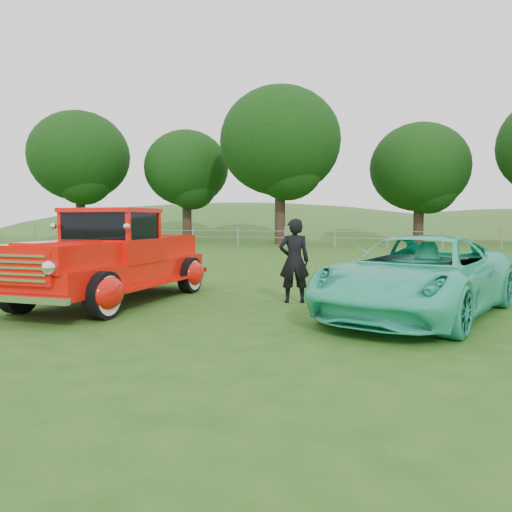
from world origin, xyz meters
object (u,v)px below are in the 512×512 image
(tree_near_west, at_px, (280,142))
(teal_sedan, at_px, (419,276))
(red_pickup, at_px, (114,260))
(tree_mid_west, at_px, (187,169))
(tree_near_east, at_px, (420,168))
(tree_far_west, at_px, (79,157))
(man, at_px, (294,261))

(tree_near_west, bearing_deg, teal_sedan, -72.19)
(red_pickup, xyz_separation_m, teal_sedan, (5.53, 0.09, -0.14))
(tree_mid_west, xyz_separation_m, teal_sedan, (15.76, -27.15, -4.90))
(tree_mid_west, xyz_separation_m, tree_near_east, (17.00, 1.00, -0.30))
(tree_near_east, height_order, teal_sedan, tree_near_east)
(tree_mid_west, height_order, teal_sedan, tree_mid_west)
(tree_far_west, xyz_separation_m, tree_mid_west, (8.00, 2.00, -0.94))
(teal_sedan, bearing_deg, tree_near_west, 128.78)
(man, bearing_deg, red_pickup, -3.36)
(tree_near_west, bearing_deg, red_pickup, -84.74)
(tree_near_east, xyz_separation_m, teal_sedan, (-1.24, -28.15, -4.59))
(tree_near_west, relative_size, tree_near_east, 1.25)
(red_pickup, bearing_deg, tree_far_west, 128.60)
(tree_near_east, bearing_deg, tree_far_west, -173.16)
(tree_near_west, xyz_separation_m, red_pickup, (2.23, -24.24, -6.00))
(tree_near_west, bearing_deg, man, -76.64)
(tree_mid_west, height_order, tree_near_east, tree_mid_west)
(tree_far_west, bearing_deg, red_pickup, -54.15)
(red_pickup, bearing_deg, tree_near_west, 98.01)
(tree_near_west, bearing_deg, tree_near_east, 23.96)
(tree_far_west, height_order, tree_near_west, tree_near_west)
(man, bearing_deg, tree_far_west, -66.19)
(tree_far_west, distance_m, tree_near_west, 16.03)
(teal_sedan, bearing_deg, tree_mid_west, 141.10)
(teal_sedan, bearing_deg, tree_far_west, 154.34)
(tree_near_west, distance_m, tree_near_east, 9.97)
(tree_far_west, bearing_deg, man, -48.53)
(tree_far_west, distance_m, tree_mid_west, 8.30)
(man, bearing_deg, teal_sedan, 143.29)
(tree_far_west, xyz_separation_m, teal_sedan, (23.76, -25.15, -5.83))
(tree_far_west, distance_m, red_pickup, 31.65)
(tree_mid_west, relative_size, tree_near_east, 1.02)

